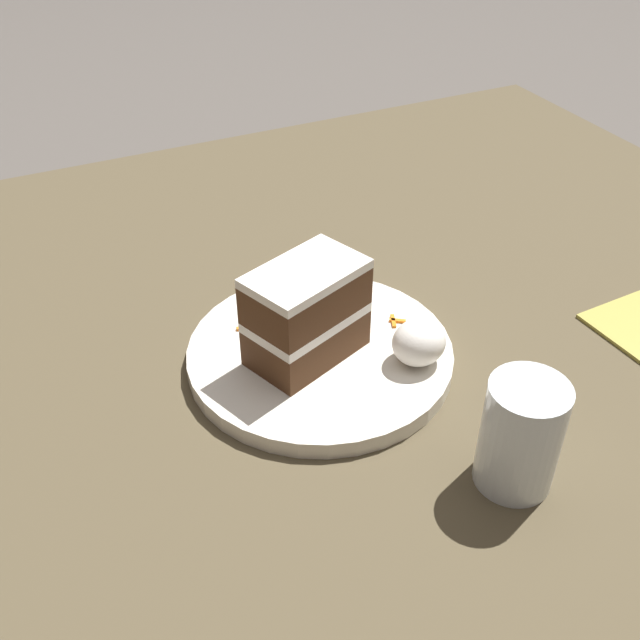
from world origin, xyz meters
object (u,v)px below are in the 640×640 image
plate (320,355)px  cake_slice (303,314)px  orange_garnish (332,291)px  drinking_glass (519,442)px  cream_dollop (419,342)px

plate → cake_slice: 0.06m
orange_garnish → drinking_glass: drinking_glass is taller
plate → cream_dollop: (0.08, -0.06, 0.03)m
drinking_glass → orange_garnish: bearing=95.6°
cream_dollop → drinking_glass: size_ratio=0.52×
cake_slice → cream_dollop: size_ratio=2.42×
plate → cake_slice: size_ratio=2.06×
drinking_glass → cream_dollop: bearing=91.4°
cake_slice → orange_garnish: bearing=-61.4°
cream_dollop → plate: bearing=142.5°
cream_dollop → orange_garnish: bearing=100.0°
cake_slice → drinking_glass: bearing=-175.1°
cake_slice → drinking_glass: size_ratio=1.26×
plate → orange_garnish: 0.10m
cake_slice → drinking_glass: cake_slice is taller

